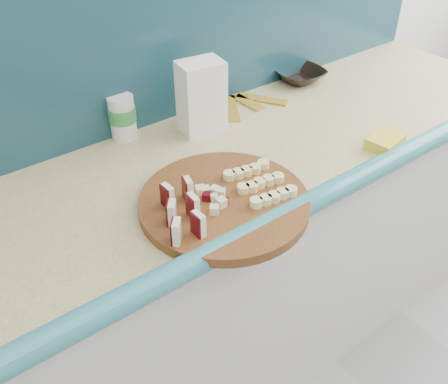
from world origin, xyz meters
TOP-DOWN VIEW (x-y plane):
  - kitchen_counter at (0.10, 1.50)m, footprint 2.20×0.63m
  - backsplash at (0.10, 1.79)m, footprint 2.20×0.02m
  - cutting_board at (-0.05, 1.32)m, footprint 0.47×0.47m
  - apple_wedges at (-0.17, 1.31)m, footprint 0.13×0.16m
  - apple_chunks at (-0.08, 1.32)m, footprint 0.06×0.07m
  - banana_slices at (0.05, 1.30)m, footprint 0.15×0.17m
  - brown_bowl at (0.60, 1.73)m, footprint 0.18×0.18m
  - flour_bag at (0.12, 1.65)m, footprint 0.14×0.11m
  - canister at (-0.08, 1.76)m, footprint 0.08×0.08m
  - sponge at (0.49, 1.26)m, footprint 0.12×0.09m
  - banana_peel at (0.34, 1.71)m, footprint 0.25×0.20m

SIDE VIEW (x-z plane):
  - kitchen_counter at x=0.10m, z-range 0.00..0.91m
  - banana_peel at x=0.34m, z-range 0.91..0.92m
  - cutting_board at x=-0.05m, z-range 0.91..0.94m
  - sponge at x=0.49m, z-range 0.91..0.94m
  - brown_bowl at x=0.60m, z-range 0.91..0.95m
  - banana_slices at x=0.05m, z-range 0.94..0.95m
  - apple_chunks at x=-0.08m, z-range 0.94..0.96m
  - apple_wedges at x=-0.17m, z-range 0.94..0.99m
  - canister at x=-0.08m, z-range 0.91..1.04m
  - flour_bag at x=0.12m, z-range 0.91..1.13m
  - backsplash at x=0.10m, z-range 0.91..1.41m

